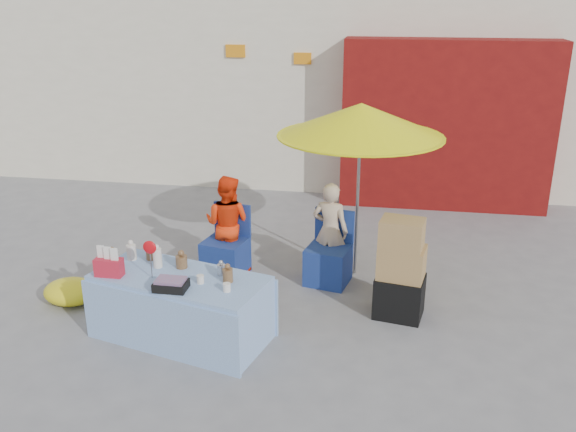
% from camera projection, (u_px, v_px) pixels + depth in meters
% --- Properties ---
extents(ground, '(80.00, 80.00, 0.00)m').
position_uv_depth(ground, '(249.00, 324.00, 6.35)').
color(ground, slate).
rests_on(ground, ground).
extents(backdrop, '(14.00, 8.00, 7.80)m').
position_uv_depth(backdrop, '(355.00, 0.00, 12.15)').
color(backdrop, silver).
rests_on(backdrop, ground).
extents(market_table, '(1.88, 1.22, 1.05)m').
position_uv_depth(market_table, '(181.00, 306.00, 6.01)').
color(market_table, '#95C0EE').
rests_on(market_table, ground).
extents(chair_left, '(0.57, 0.56, 0.85)m').
position_uv_depth(chair_left, '(226.00, 255.00, 7.38)').
color(chair_left, navy).
rests_on(chair_left, ground).
extents(chair_right, '(0.57, 0.56, 0.85)m').
position_uv_depth(chair_right, '(329.00, 262.00, 7.19)').
color(chair_right, navy).
rests_on(chair_right, ground).
extents(vendor_orange, '(0.67, 0.57, 1.21)m').
position_uv_depth(vendor_orange, '(228.00, 224.00, 7.39)').
color(vendor_orange, '#FF360D').
rests_on(vendor_orange, ground).
extents(vendor_beige, '(0.48, 0.37, 1.19)m').
position_uv_depth(vendor_beige, '(330.00, 231.00, 7.19)').
color(vendor_beige, '#C8AC8D').
rests_on(vendor_beige, ground).
extents(umbrella, '(1.90, 1.90, 2.09)m').
position_uv_depth(umbrella, '(361.00, 121.00, 6.84)').
color(umbrella, gray).
rests_on(umbrella, ground).
extents(box_stack, '(0.56, 0.49, 1.10)m').
position_uv_depth(box_stack, '(401.00, 272.00, 6.34)').
color(box_stack, black).
rests_on(box_stack, ground).
extents(tarp_bundle, '(0.66, 0.56, 0.28)m').
position_uv_depth(tarp_bundle, '(71.00, 291.00, 6.73)').
color(tarp_bundle, yellow).
rests_on(tarp_bundle, ground).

